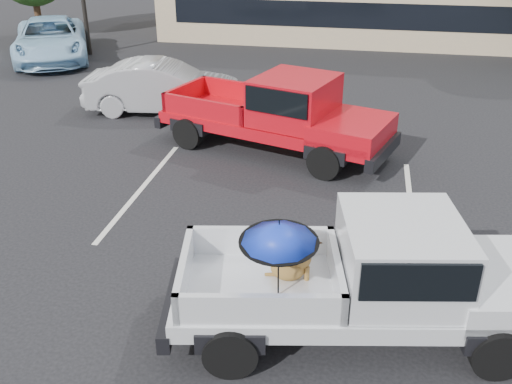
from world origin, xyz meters
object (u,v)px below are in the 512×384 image
at_px(red_pickup, 288,112).
at_px(blue_suv, 50,39).
at_px(silver_sedan, 163,87).
at_px(silver_pickup, 382,272).

distance_m(red_pickup, blue_suv, 13.70).
height_order(red_pickup, silver_sedan, red_pickup).
xyz_separation_m(red_pickup, blue_suv, (-11.04, 8.10, -0.27)).
relative_size(silver_pickup, silver_sedan, 1.25).
relative_size(silver_pickup, red_pickup, 0.91).
bearing_deg(silver_sedan, blue_suv, 43.58).
bearing_deg(silver_sedan, red_pickup, -128.57).
relative_size(red_pickup, silver_sedan, 1.37).
height_order(silver_sedan, blue_suv, blue_suv).
bearing_deg(blue_suv, red_pickup, -63.61).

